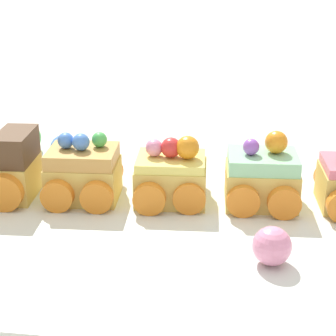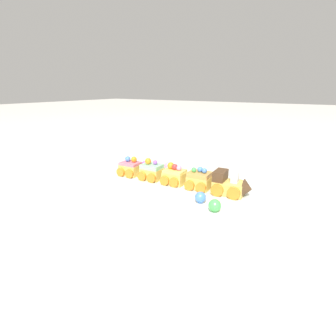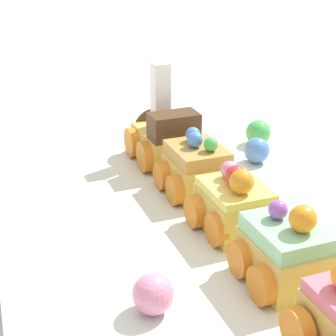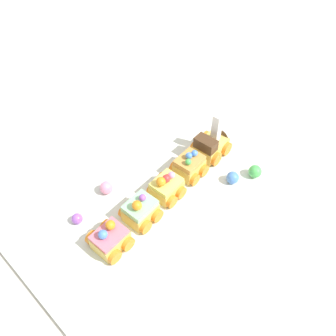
% 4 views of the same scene
% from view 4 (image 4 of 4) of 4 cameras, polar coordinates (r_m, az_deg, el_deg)
% --- Properties ---
extents(ground_plane, '(10.00, 10.00, 0.00)m').
position_cam_4_polar(ground_plane, '(0.79, -0.82, -3.33)').
color(ground_plane, beige).
extents(display_board, '(0.71, 0.37, 0.01)m').
position_cam_4_polar(display_board, '(0.79, -0.83, -3.06)').
color(display_board, silver).
rests_on(display_board, ground_plane).
extents(cake_train_locomotive, '(0.11, 0.08, 0.11)m').
position_cam_4_polar(cake_train_locomotive, '(0.85, 7.78, 4.25)').
color(cake_train_locomotive, '#E0BC56').
rests_on(cake_train_locomotive, display_board).
extents(cake_car_caramel, '(0.07, 0.08, 0.07)m').
position_cam_4_polar(cake_car_caramel, '(0.79, 3.72, 0.35)').
color(cake_car_caramel, '#E0BC56').
rests_on(cake_car_caramel, display_board).
extents(cake_car_lemon, '(0.07, 0.08, 0.07)m').
position_cam_4_polar(cake_car_lemon, '(0.75, -0.30, -3.36)').
color(cake_car_lemon, '#E0BC56').
rests_on(cake_car_lemon, display_board).
extents(cake_car_mint, '(0.07, 0.08, 0.07)m').
position_cam_4_polar(cake_car_mint, '(0.71, -4.81, -7.45)').
color(cake_car_mint, '#E0BC56').
rests_on(cake_car_mint, display_board).
extents(cake_car_strawberry, '(0.07, 0.08, 0.07)m').
position_cam_4_polar(cake_car_strawberry, '(0.68, -10.04, -12.10)').
color(cake_car_strawberry, '#E0BC56').
rests_on(cake_car_strawberry, display_board).
extents(gumball_green, '(0.03, 0.03, 0.03)m').
position_cam_4_polar(gumball_green, '(0.82, 14.91, -0.58)').
color(gumball_green, '#4CBC56').
rests_on(gumball_green, display_board).
extents(gumball_purple, '(0.02, 0.02, 0.02)m').
position_cam_4_polar(gumball_purple, '(0.74, -15.56, -8.50)').
color(gumball_purple, '#9956C6').
rests_on(gumball_purple, display_board).
extents(gumball_pink, '(0.03, 0.03, 0.03)m').
position_cam_4_polar(gumball_pink, '(0.77, -10.68, -3.39)').
color(gumball_pink, pink).
rests_on(gumball_pink, display_board).
extents(gumball_blue, '(0.03, 0.03, 0.03)m').
position_cam_4_polar(gumball_blue, '(0.79, 11.19, -1.65)').
color(gumball_blue, '#4C84E0').
rests_on(gumball_blue, display_board).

